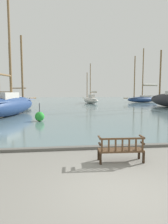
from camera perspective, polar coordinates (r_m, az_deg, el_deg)
ground_plane at (r=5.45m, az=9.74°, el=-21.63°), size 160.00×160.00×0.00m
harbor_water at (r=48.71m, az=-5.30°, el=2.91°), size 100.00×80.00×0.08m
quay_edge_kerb at (r=8.94m, az=2.54°, el=-10.06°), size 40.00×0.30×0.12m
park_bench at (r=7.35m, az=10.50°, el=-10.36°), size 1.62×0.59×0.92m
sailboat_far_port at (r=33.32m, az=-19.83°, el=2.59°), size 7.46×4.08×9.85m
sailboat_distant_harbor at (r=47.70m, az=16.51°, el=3.85°), size 9.35×4.47×12.04m
sailboat_mid_port at (r=44.64m, az=-22.71°, el=3.16°), size 7.52×3.33×8.38m
sailboat_centre_channel at (r=21.75m, az=-20.26°, el=2.12°), size 4.58×12.77×12.36m
sailboat_mid_starboard at (r=41.78m, az=1.90°, el=3.58°), size 3.03×8.59×8.20m
channel_buoy at (r=16.83m, az=-12.56°, el=-1.24°), size 0.78×0.78×1.48m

